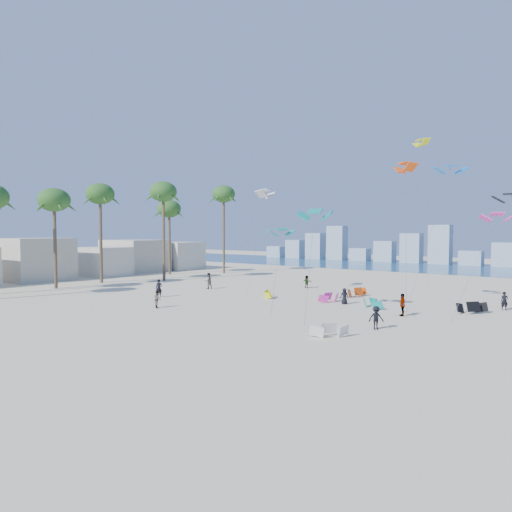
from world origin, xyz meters
The scene contains 10 objects.
ground centered at (0.00, 0.00, 0.00)m, with size 220.00×220.00×0.00m, color beige.
ocean centered at (0.00, 72.00, 0.01)m, with size 220.00×220.00×0.00m, color navy.
kitesurfer_near centered at (-6.78, 11.87, 0.95)m, with size 0.69×0.45×1.90m, color black.
kitesurfer_mid centered at (-1.60, 7.42, 0.77)m, with size 0.75×0.59×1.55m, color gray.
kitesurfers_far centered at (7.81, 19.62, 0.86)m, with size 31.82×18.38×1.93m.
grounded_kites centered at (13.03, 18.91, 0.42)m, with size 21.44×21.07×0.92m.
flying_kites centered at (13.80, 21.63, 11.29)m, with size 32.13×29.50×18.56m.
palm_row centered at (-22.06, 16.16, 11.51)m, with size 10.66×44.80×14.61m.
beachfront_buildings centered at (-33.69, 20.82, 2.67)m, with size 11.50×43.00×6.00m.
distant_skyline centered at (-1.19, 82.00, 3.09)m, with size 85.00×3.00×8.40m.
Camera 1 is at (30.74, -19.16, 6.85)m, focal length 31.92 mm.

